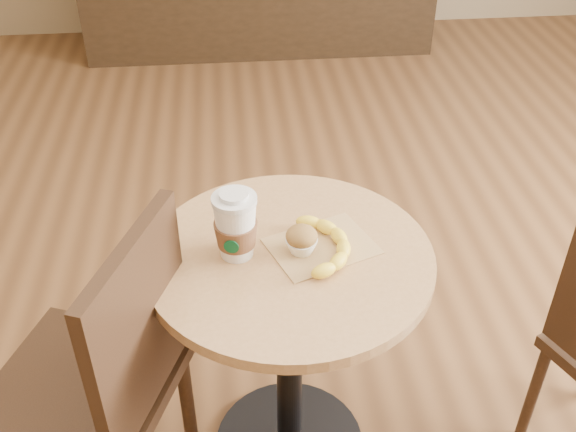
# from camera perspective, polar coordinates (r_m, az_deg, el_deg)

# --- Properties ---
(cafe_table) EXTENTS (0.68, 0.68, 0.75)m
(cafe_table) POSITION_cam_1_polar(r_m,az_deg,el_deg) (1.74, 0.13, -8.89)
(cafe_table) COLOR black
(cafe_table) RESTS_ON ground
(chair_left) EXTENTS (0.54, 0.54, 0.95)m
(chair_left) POSITION_cam_1_polar(r_m,az_deg,el_deg) (1.67, -15.31, -13.22)
(chair_left) COLOR #311E11
(chair_left) RESTS_ON ground
(kraft_bag) EXTENTS (0.29, 0.26, 0.00)m
(kraft_bag) POSITION_cam_1_polar(r_m,az_deg,el_deg) (1.61, 2.85, -2.56)
(kraft_bag) COLOR #AA8452
(kraft_bag) RESTS_ON cafe_table
(coffee_cup) EXTENTS (0.10, 0.11, 0.17)m
(coffee_cup) POSITION_cam_1_polar(r_m,az_deg,el_deg) (1.54, -4.45, -0.97)
(coffee_cup) COLOR white
(coffee_cup) RESTS_ON cafe_table
(muffin) EXTENTS (0.08, 0.08, 0.07)m
(muffin) POSITION_cam_1_polar(r_m,az_deg,el_deg) (1.57, 1.16, -2.03)
(muffin) COLOR white
(muffin) RESTS_ON kraft_bag
(banana) EXTENTS (0.14, 0.25, 0.03)m
(banana) POSITION_cam_1_polar(r_m,az_deg,el_deg) (1.58, 3.38, -2.43)
(banana) COLOR yellow
(banana) RESTS_ON kraft_bag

